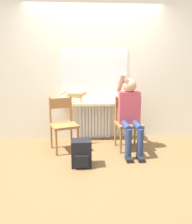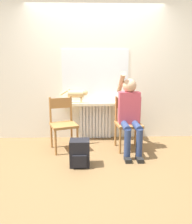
{
  "view_description": "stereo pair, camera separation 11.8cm",
  "coord_description": "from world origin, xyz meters",
  "views": [
    {
      "loc": [
        -0.23,
        -2.99,
        1.4
      ],
      "look_at": [
        0.0,
        0.69,
        0.62
      ],
      "focal_mm": 35.0,
      "sensor_mm": 36.0,
      "label": 1
    },
    {
      "loc": [
        -0.11,
        -2.99,
        1.4
      ],
      "look_at": [
        0.0,
        0.69,
        0.62
      ],
      "focal_mm": 35.0,
      "sensor_mm": 36.0,
      "label": 2
    }
  ],
  "objects": [
    {
      "name": "chair_right",
      "position": [
        0.54,
        0.58,
        0.46
      ],
      "size": [
        0.45,
        0.45,
        0.89
      ],
      "rotation": [
        0.0,
        0.0,
        0.09
      ],
      "color": "#9E6B38",
      "rests_on": "ground_plane"
    },
    {
      "name": "cat",
      "position": [
        -0.34,
        1.05,
        0.89
      ],
      "size": [
        0.52,
        0.14,
        0.26
      ],
      "color": "#DBB77A",
      "rests_on": "windowsill"
    },
    {
      "name": "wall_with_window",
      "position": [
        0.0,
        1.23,
        1.35
      ],
      "size": [
        7.0,
        0.06,
        2.7
      ],
      "color": "white",
      "rests_on": "ground_plane"
    },
    {
      "name": "radiator",
      "position": [
        0.0,
        1.15,
        0.34
      ],
      "size": [
        0.62,
        0.08,
        0.68
      ],
      "color": "white",
      "rests_on": "ground_plane"
    },
    {
      "name": "ground_plane",
      "position": [
        0.0,
        0.0,
        0.0
      ],
      "size": [
        12.0,
        12.0,
        0.0
      ],
      "primitive_type": "plane",
      "color": "brown"
    },
    {
      "name": "window_glass",
      "position": [
        0.0,
        1.2,
        1.22
      ],
      "size": [
        1.25,
        0.01,
        0.98
      ],
      "color": "white",
      "rests_on": "windowsill"
    },
    {
      "name": "chair_left",
      "position": [
        -0.56,
        0.58,
        0.46
      ],
      "size": [
        0.53,
        0.53,
        0.89
      ],
      "rotation": [
        0.0,
        0.0,
        0.35
      ],
      "color": "#9E6B38",
      "rests_on": "ground_plane"
    },
    {
      "name": "backpack",
      "position": [
        -0.25,
        -0.08,
        0.19
      ],
      "size": [
        0.28,
        0.26,
        0.38
      ],
      "color": "black",
      "rests_on": "ground_plane"
    },
    {
      "name": "person",
      "position": [
        0.54,
        0.46,
        0.68
      ],
      "size": [
        0.36,
        1.0,
        1.31
      ],
      "color": "navy",
      "rests_on": "ground_plane"
    },
    {
      "name": "windowsill",
      "position": [
        0.0,
        1.06,
        0.71
      ],
      "size": [
        1.3,
        0.27,
        0.05
      ],
      "color": "beige",
      "rests_on": "radiator"
    }
  ]
}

